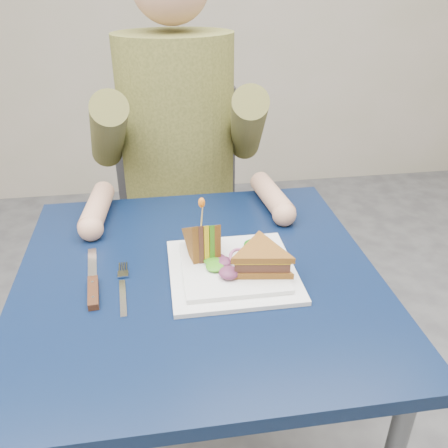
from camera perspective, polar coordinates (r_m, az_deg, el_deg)
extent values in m
cube|color=black|center=(1.01, -3.14, -6.55)|extent=(0.75, 0.75, 0.03)
cylinder|color=#595B5E|center=(1.50, -16.52, -11.56)|extent=(0.04, 0.04, 0.70)
cylinder|color=#595B5E|center=(1.53, 8.12, -9.54)|extent=(0.04, 0.04, 0.70)
cube|color=#47474C|center=(1.64, -4.99, -2.13)|extent=(0.42, 0.40, 0.04)
cube|color=#47474C|center=(1.69, -5.82, 8.28)|extent=(0.42, 0.03, 0.46)
cylinder|color=#47474C|center=(1.65, -10.58, -12.67)|extent=(0.02, 0.02, 0.43)
cylinder|color=#47474C|center=(1.66, 2.13, -11.62)|extent=(0.02, 0.02, 0.43)
cylinder|color=#47474C|center=(1.92, -10.47, -5.89)|extent=(0.02, 0.02, 0.43)
cylinder|color=#47474C|center=(1.93, 0.28, -5.06)|extent=(0.02, 0.02, 0.43)
cylinder|color=brown|center=(1.45, -5.66, 11.75)|extent=(0.34, 0.34, 0.52)
cylinder|color=brown|center=(1.36, -13.78, 10.57)|extent=(0.15, 0.39, 0.31)
cylinder|color=tan|center=(1.23, -15.02, 1.87)|extent=(0.08, 0.20, 0.06)
sphere|color=tan|center=(1.15, -15.75, -0.53)|extent=(0.06, 0.06, 0.06)
cylinder|color=brown|center=(1.38, 2.81, 11.63)|extent=(0.15, 0.39, 0.31)
cylinder|color=tan|center=(1.26, 5.77, 3.35)|extent=(0.08, 0.20, 0.06)
sphere|color=tan|center=(1.17, 7.25, 1.16)|extent=(0.06, 0.06, 0.06)
cube|color=white|center=(1.00, 1.01, -5.63)|extent=(0.26, 0.26, 0.01)
cube|color=white|center=(0.99, 1.01, -5.15)|extent=(0.21, 0.21, 0.01)
cube|color=silver|center=(0.95, -12.07, -8.69)|extent=(0.02, 0.12, 0.00)
cube|color=silver|center=(1.01, -12.05, -5.90)|extent=(0.02, 0.02, 0.00)
cube|color=silver|center=(1.03, -12.46, -5.08)|extent=(0.00, 0.03, 0.00)
cube|color=silver|center=(1.03, -12.18, -5.06)|extent=(0.00, 0.03, 0.00)
cube|color=silver|center=(1.03, -11.91, -5.03)|extent=(0.00, 0.03, 0.00)
cube|color=silver|center=(1.03, -11.63, -5.01)|extent=(0.00, 0.03, 0.00)
cube|color=silver|center=(1.06, -15.56, -4.83)|extent=(0.03, 0.14, 0.00)
cube|color=black|center=(0.97, -15.46, -7.95)|extent=(0.03, 0.10, 0.01)
cylinder|color=silver|center=(0.98, -15.55, -6.76)|extent=(0.01, 0.01, 0.00)
cylinder|color=silver|center=(0.94, -15.48, -8.51)|extent=(0.01, 0.01, 0.00)
cylinder|color=tan|center=(0.97, -2.67, 1.10)|extent=(0.01, 0.01, 0.06)
ellipsoid|color=orange|center=(0.95, -2.70, 2.58)|extent=(0.01, 0.01, 0.02)
torus|color=#9E4C7A|center=(0.98, 1.84, -3.95)|extent=(0.04, 0.04, 0.02)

